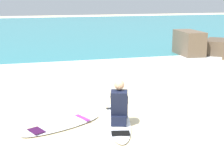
# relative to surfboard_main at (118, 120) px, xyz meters

# --- Properties ---
(ground_plane) EXTENTS (80.00, 80.00, 0.00)m
(ground_plane) POSITION_rel_surfboard_main_xyz_m (0.39, -0.72, -0.04)
(ground_plane) COLOR beige
(sea) EXTENTS (80.00, 28.00, 0.10)m
(sea) POSITION_rel_surfboard_main_xyz_m (0.39, 19.93, 0.01)
(sea) COLOR teal
(sea) RESTS_ON ground
(breaking_foam) EXTENTS (80.00, 0.90, 0.11)m
(breaking_foam) POSITION_rel_surfboard_main_xyz_m (0.39, 6.23, 0.02)
(breaking_foam) COLOR white
(breaking_foam) RESTS_ON ground
(surfboard_main) EXTENTS (1.05, 2.55, 0.08)m
(surfboard_main) POSITION_rel_surfboard_main_xyz_m (0.00, 0.00, 0.00)
(surfboard_main) COLOR silver
(surfboard_main) RESTS_ON ground
(surfer_seated) EXTENTS (0.54, 0.77, 0.95)m
(surfer_seated) POSITION_rel_surfboard_main_xyz_m (-0.03, -0.21, 0.40)
(surfer_seated) COLOR black
(surfer_seated) RESTS_ON surfboard_main
(surfboard_spare_near) EXTENTS (1.93, 1.27, 0.08)m
(surfboard_spare_near) POSITION_rel_surfboard_main_xyz_m (-1.22, 0.05, 0.00)
(surfboard_spare_near) COLOR silver
(surfboard_spare_near) RESTS_ON ground
(rock_outcrop_distant) EXTENTS (3.60, 2.71, 1.33)m
(rock_outcrop_distant) POSITION_rel_surfboard_main_xyz_m (6.65, 6.59, 0.48)
(rock_outcrop_distant) COLOR brown
(rock_outcrop_distant) RESTS_ON ground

